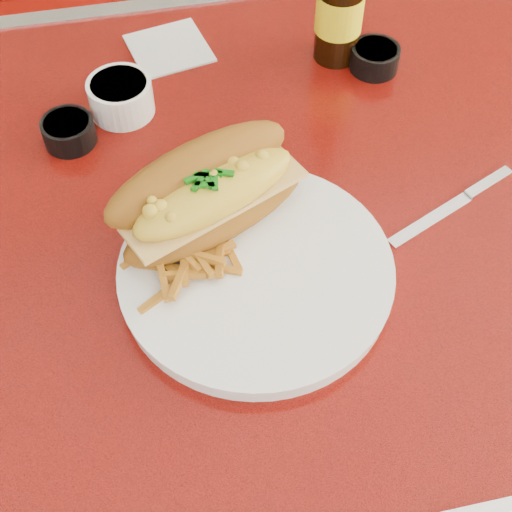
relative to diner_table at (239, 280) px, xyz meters
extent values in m
plane|color=beige|center=(0.00, 0.00, -0.61)|extent=(8.00, 8.00, 0.00)
cube|color=red|center=(0.00, 0.00, 0.14)|extent=(1.20, 0.80, 0.04)
cube|color=silver|center=(0.00, 0.40, 0.14)|extent=(1.22, 0.03, 0.04)
cylinder|color=silver|center=(0.00, 0.00, -0.24)|extent=(0.09, 0.09, 0.72)
cylinder|color=silver|center=(0.00, 0.00, -0.59)|extent=(0.52, 0.52, 0.03)
cube|color=maroon|center=(0.00, 0.78, -0.38)|extent=(1.20, 0.50, 0.45)
cylinder|color=white|center=(0.00, -0.11, 0.17)|extent=(0.29, 0.29, 0.02)
cylinder|color=white|center=(0.00, -0.11, 0.18)|extent=(0.30, 0.30, 0.00)
ellipsoid|color=#8F5717|center=(-0.03, -0.05, 0.20)|extent=(0.24, 0.16, 0.04)
cube|color=#E9BD68|center=(-0.03, -0.05, 0.22)|extent=(0.21, 0.13, 0.01)
ellipsoid|color=yellow|center=(-0.03, -0.05, 0.23)|extent=(0.20, 0.14, 0.04)
ellipsoid|color=#8F5717|center=(-0.04, -0.02, 0.24)|extent=(0.24, 0.17, 0.09)
cube|color=silver|center=(0.01, -0.04, 0.18)|extent=(0.05, 0.12, 0.00)
cube|color=silver|center=(-0.01, 0.03, 0.18)|extent=(0.03, 0.03, 0.00)
cylinder|color=white|center=(-0.11, 0.18, 0.18)|extent=(0.10, 0.10, 0.05)
cylinder|color=black|center=(-0.11, 0.18, 0.20)|extent=(0.09, 0.09, 0.01)
cylinder|color=black|center=(-0.18, 0.14, 0.18)|extent=(0.07, 0.07, 0.03)
cylinder|color=#DA844F|center=(-0.18, 0.14, 0.19)|extent=(0.06, 0.06, 0.01)
cylinder|color=black|center=(0.23, 0.19, 0.18)|extent=(0.09, 0.09, 0.03)
cylinder|color=#DA844F|center=(0.23, 0.19, 0.19)|extent=(0.07, 0.07, 0.01)
cylinder|color=black|center=(0.18, 0.23, 0.24)|extent=(0.08, 0.08, 0.15)
cylinder|color=yellow|center=(0.18, 0.23, 0.23)|extent=(0.08, 0.08, 0.05)
cube|color=silver|center=(0.21, -0.08, 0.16)|extent=(0.11, 0.06, 0.00)
cube|color=silver|center=(0.29, -0.04, 0.16)|extent=(0.07, 0.04, 0.01)
cube|color=silver|center=(-0.04, 0.29, 0.16)|extent=(0.12, 0.12, 0.00)
camera|label=1|loc=(-0.09, -0.53, 0.79)|focal=50.00mm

